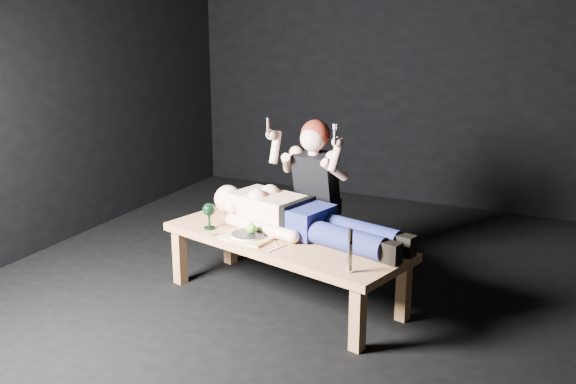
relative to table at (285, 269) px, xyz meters
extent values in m
plane|color=black|center=(0.31, 0.16, -0.23)|extent=(5.00, 5.00, 0.00)
plane|color=black|center=(0.31, 2.66, 1.27)|extent=(5.00, 0.00, 5.00)
cube|color=#A57446|center=(0.00, 0.00, 0.00)|extent=(1.80, 1.04, 0.45)
cube|color=tan|center=(-0.21, -0.13, 0.23)|extent=(0.35, 0.28, 0.02)
cylinder|color=white|center=(-0.21, -0.13, 0.25)|extent=(0.24, 0.24, 0.02)
sphere|color=#4B991B|center=(-0.19, -0.12, 0.30)|extent=(0.07, 0.07, 0.07)
cube|color=#B2B2B7|center=(-0.41, -0.11, 0.23)|extent=(0.09, 0.17, 0.01)
cube|color=#B2B2B7|center=(0.05, -0.21, 0.23)|extent=(0.06, 0.18, 0.01)
cube|color=#B2B2B7|center=(-0.01, -0.13, 0.23)|extent=(0.12, 0.16, 0.01)
camera|label=1|loc=(1.86, -3.86, 1.77)|focal=42.87mm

